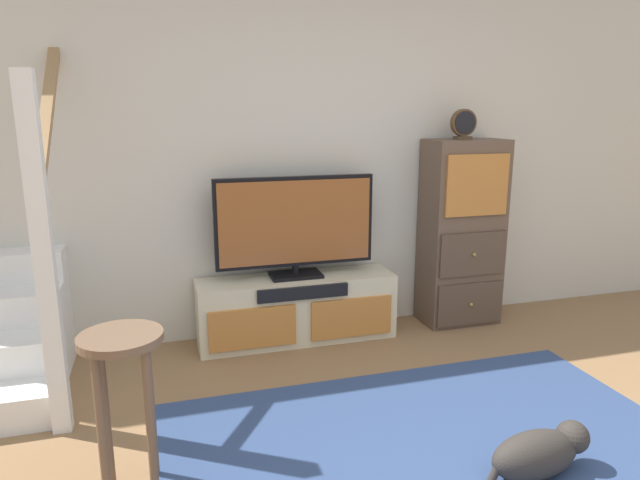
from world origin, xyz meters
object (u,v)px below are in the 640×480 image
Objects in this scene: side_cabinet at (462,233)px; desk_clock at (464,124)px; media_console at (297,309)px; bar_stool_near at (124,378)px; television at (295,224)px; dog at (540,452)px.

desk_clock reaches higher than side_cabinet.
media_console is 1.90× the size of bar_stool_near.
side_cabinet is at bearing 30.88° from bar_stool_near.
television is 0.80× the size of side_cabinet.
dog is (-0.58, -1.80, -1.40)m from desk_clock.
television is 1.83m from bar_stool_near.
bar_stool_near is (-2.39, -1.43, -0.16)m from side_cabinet.
media_console is 0.61m from television.
bar_stool_near is (-1.09, -1.42, 0.31)m from media_console.
desk_clock is at bearing 72.17° from dog.
desk_clock reaches higher than bar_stool_near.
side_cabinet is at bearing -0.60° from television.
bar_stool_near is (-1.09, -1.44, -0.30)m from television.
side_cabinet reaches higher than dog.
television is at bearing 52.97° from bar_stool_near.
television reaches higher than dog.
dog is (0.67, -1.83, -0.73)m from television.
media_console is 1.38m from side_cabinet.
media_console is at bearing 52.51° from bar_stool_near.
media_console reaches higher than dog.
side_cabinet is at bearing 0.45° from media_console.
bar_stool_near is (-2.34, -1.41, -0.97)m from desk_clock.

